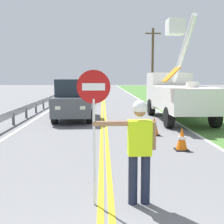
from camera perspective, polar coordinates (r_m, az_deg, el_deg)
centerline_yellow_left at (r=22.01m, az=-1.96°, el=1.16°), size 0.11×110.00×0.01m
centerline_yellow_right at (r=22.01m, az=-1.49°, el=1.16°), size 0.11×110.00×0.01m
edge_line_right at (r=22.31m, az=7.56°, el=1.18°), size 0.12×110.00×0.01m
edge_line_left at (r=22.30m, az=-11.02°, el=1.11°), size 0.12×110.00×0.01m
flagger_worker at (r=5.01m, az=5.33°, el=-6.57°), size 1.09×0.25×1.83m
stop_sign_paddle at (r=4.84m, az=-3.62°, el=0.94°), size 0.56×0.04×2.33m
utility_bucket_truck at (r=15.45m, az=12.71°, el=3.76°), size 2.67×6.84×5.25m
oncoming_suv_nearest at (r=15.22m, az=-7.51°, el=2.52°), size 2.00×4.65×2.10m
oncoming_sedan_second at (r=24.47m, az=-6.68°, el=3.64°), size 1.92×4.11×1.70m
utility_pole_mid at (r=34.49m, az=8.01°, el=9.96°), size 1.80×0.28×7.81m
traffic_cone_lead at (r=9.04m, az=13.61°, el=-5.25°), size 0.40×0.40×0.70m
traffic_cone_mid at (r=11.17m, az=8.33°, el=-2.82°), size 0.40×0.40×0.70m
guardrail_left_shoulder at (r=17.42m, az=-15.64°, el=1.08°), size 0.10×32.00×0.71m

